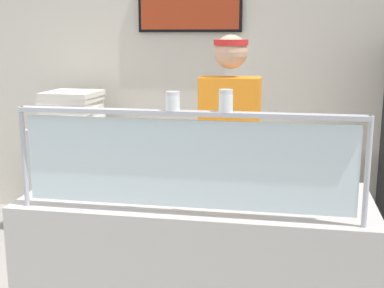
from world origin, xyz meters
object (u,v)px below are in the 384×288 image
object	(u,v)px
pizza_tray	(204,190)
pepper_flake_shaker	(226,102)
pizza_box_stack	(72,109)
worker_figure	(230,154)
parmesan_shaker	(173,102)
pizza_server	(211,188)

from	to	relation	value
pizza_tray	pepper_flake_shaker	distance (m)	0.63
pizza_tray	pizza_box_stack	distance (m)	2.32
worker_figure	pizza_box_stack	world-z (taller)	worker_figure
pizza_tray	worker_figure	xyz separation A→B (m)	(0.05, 0.69, 0.04)
pizza_box_stack	parmesan_shaker	bearing A→B (deg)	-56.48
pizza_server	parmesan_shaker	bearing A→B (deg)	-104.89
pepper_flake_shaker	worker_figure	bearing A→B (deg)	95.15
pizza_tray	pizza_server	xyz separation A→B (m)	(0.04, -0.02, 0.02)
parmesan_shaker	pepper_flake_shaker	world-z (taller)	pepper_flake_shaker
parmesan_shaker	pepper_flake_shaker	size ratio (longest dim) A/B	0.86
worker_figure	pepper_flake_shaker	bearing A→B (deg)	-84.85
parmesan_shaker	pizza_box_stack	bearing A→B (deg)	123.52
parmesan_shaker	pizza_box_stack	distance (m)	2.57
pizza_tray	worker_figure	size ratio (longest dim) A/B	0.25
pizza_box_stack	pizza_tray	bearing A→B (deg)	-49.96
pepper_flake_shaker	pizza_box_stack	size ratio (longest dim) A/B	0.20
pizza_tray	pizza_box_stack	xyz separation A→B (m)	(-1.49, 1.77, 0.14)
pizza_tray	pizza_server	bearing A→B (deg)	-27.70
pizza_tray	pizza_server	size ratio (longest dim) A/B	1.55
pizza_tray	pepper_flake_shaker	world-z (taller)	pepper_flake_shaker
pizza_server	worker_figure	world-z (taller)	worker_figure
parmesan_shaker	pizza_tray	bearing A→B (deg)	75.78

